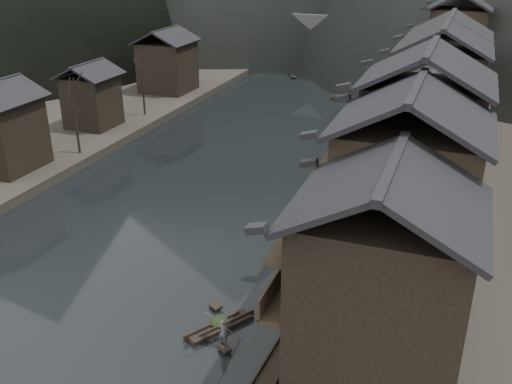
% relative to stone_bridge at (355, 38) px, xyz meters
% --- Properties ---
extents(water, '(300.00, 300.00, 0.00)m').
position_rel_stone_bridge_xyz_m(water, '(0.00, -72.00, -5.11)').
color(water, black).
rests_on(water, ground).
extents(left_bank, '(40.00, 200.00, 1.20)m').
position_rel_stone_bridge_xyz_m(left_bank, '(-35.00, -32.00, -4.51)').
color(left_bank, '#2D2823').
rests_on(left_bank, ground).
extents(stilt_houses, '(9.00, 67.60, 15.48)m').
position_rel_stone_bridge_xyz_m(stilt_houses, '(17.28, -52.65, 3.84)').
color(stilt_houses, black).
rests_on(stilt_houses, ground).
extents(left_houses, '(8.10, 53.20, 8.73)m').
position_rel_stone_bridge_xyz_m(left_houses, '(-20.50, -51.88, 0.55)').
color(left_houses, black).
rests_on(left_houses, left_bank).
extents(bare_trees, '(3.55, 42.37, 7.09)m').
position_rel_stone_bridge_xyz_m(bare_trees, '(-17.00, -63.29, 1.28)').
color(bare_trees, black).
rests_on(bare_trees, left_bank).
extents(moored_sampans, '(3.03, 50.02, 0.47)m').
position_rel_stone_bridge_xyz_m(moored_sampans, '(12.18, -56.40, -4.91)').
color(moored_sampans, black).
rests_on(moored_sampans, water).
extents(midriver_boats, '(17.29, 35.64, 0.45)m').
position_rel_stone_bridge_xyz_m(midriver_boats, '(1.43, -24.04, -4.91)').
color(midriver_boats, black).
rests_on(midriver_boats, water).
extents(stone_bridge, '(40.00, 6.00, 9.00)m').
position_rel_stone_bridge_xyz_m(stone_bridge, '(0.00, 0.00, 0.00)').
color(stone_bridge, '#4C4C4F').
rests_on(stone_bridge, ground).
extents(hero_sampan, '(3.04, 4.31, 0.43)m').
position_rel_stone_bridge_xyz_m(hero_sampan, '(7.99, -76.36, -4.91)').
color(hero_sampan, black).
rests_on(hero_sampan, water).
extents(cargo_heap, '(1.01, 1.32, 0.60)m').
position_rel_stone_bridge_xyz_m(cargo_heap, '(7.88, -76.18, -4.38)').
color(cargo_heap, black).
rests_on(cargo_heap, hero_sampan).
extents(boatman, '(0.63, 0.45, 1.62)m').
position_rel_stone_bridge_xyz_m(boatman, '(8.82, -77.72, -3.87)').
color(boatman, '#535355').
rests_on(boatman, hero_sampan).
extents(bamboo_pole, '(1.28, 2.56, 3.49)m').
position_rel_stone_bridge_xyz_m(bamboo_pole, '(9.02, -77.72, -1.31)').
color(bamboo_pole, '#8C7A51').
rests_on(bamboo_pole, boatman).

